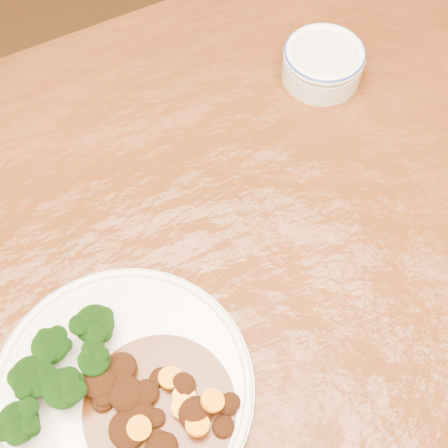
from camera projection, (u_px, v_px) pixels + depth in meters
ground at (210, 446)px, 1.31m from camera, size 4.00×4.00×0.00m
dining_table at (199, 342)px, 0.72m from camera, size 1.59×1.06×0.75m
dinner_plate at (122, 389)px, 0.61m from camera, size 0.26×0.26×0.02m
broccoli_florets at (53, 375)px, 0.58m from camera, size 0.14×0.09×0.04m
mince_stew at (151, 409)px, 0.59m from camera, size 0.15×0.15×0.03m
dip_bowl at (323, 62)px, 0.79m from camera, size 0.10×0.10×0.05m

